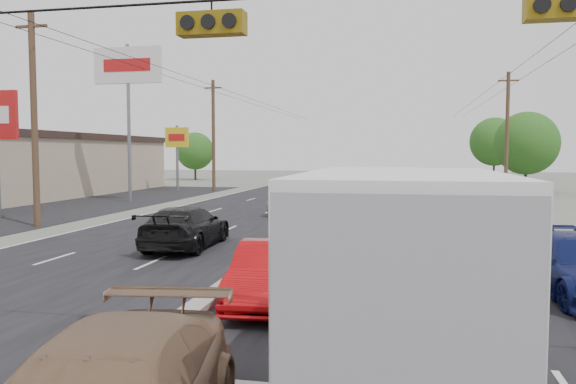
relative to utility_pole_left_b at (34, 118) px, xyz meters
name	(u,v)px	position (x,y,z in m)	size (l,w,h in m)	color
ground	(128,365)	(12.50, -15.00, -5.11)	(200.00, 200.00, 0.00)	#606356
road_surface	(339,204)	(12.50, 15.00, -5.11)	(20.00, 160.00, 0.02)	black
center_median	(339,202)	(12.50, 15.00, -5.01)	(0.50, 160.00, 0.20)	gray
parking_lot	(74,206)	(-4.50, 10.00, -5.11)	(10.00, 42.00, 0.02)	black
utility_pole_left_b	(34,118)	(0.00, 0.00, 0.00)	(1.60, 0.30, 10.00)	#422D1E
utility_pole_left_c	(213,135)	(0.00, 25.00, 0.00)	(1.60, 0.30, 10.00)	#422D1E
utility_pole_right_c	(507,133)	(25.00, 25.00, 0.00)	(1.60, 0.30, 10.00)	#422D1E
traffic_signals	(205,21)	(13.90, -15.00, 0.39)	(25.00, 0.30, 0.54)	black
pole_sign_billboard	(128,75)	(-2.00, 13.00, 3.76)	(5.00, 0.25, 11.00)	slate
pole_sign_far	(177,143)	(-3.50, 25.00, -0.70)	(2.20, 0.25, 6.00)	slate
tree_left_far	(195,151)	(-9.50, 45.00, -1.39)	(4.80, 4.80, 6.12)	#382619
tree_right_mid	(526,143)	(27.50, 30.00, -0.77)	(5.60, 5.60, 7.14)	#382619
tree_right_far	(495,142)	(28.50, 55.00, -0.15)	(6.40, 6.40, 8.16)	#382619
box_truck	(401,287)	(16.89, -15.62, -3.44)	(2.33, 6.44, 3.26)	black
red_sedan	(270,274)	(13.90, -10.87, -4.41)	(1.48, 4.25, 1.40)	#BA0B0E
queue_car_a	(311,235)	(13.90, -5.07, -4.34)	(1.82, 4.53, 1.54)	black
queue_car_b	(485,250)	(19.20, -6.53, -4.41)	(1.47, 4.22, 1.39)	#BDBEC0
queue_car_c	(381,220)	(16.00, -0.26, -4.36)	(2.48, 5.38, 1.49)	#B4B6BC
queue_car_e	(486,229)	(19.84, -1.99, -4.39)	(1.69, 4.19, 1.43)	maroon
oncoming_near	(186,227)	(9.11, -4.11, -4.34)	(2.14, 5.26, 1.53)	black
oncoming_far	(300,201)	(11.10, 8.09, -4.39)	(2.40, 5.19, 1.44)	#B7B8C0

